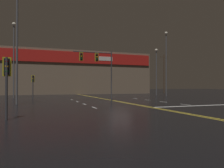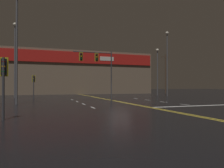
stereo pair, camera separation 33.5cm
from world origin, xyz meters
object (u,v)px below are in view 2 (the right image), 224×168
(traffic_signal_corner_southwest, at_px, (4,74))
(streetlight_far_left, at_px, (15,51))
(streetlight_near_right, at_px, (157,65))
(streetlight_far_right, at_px, (167,56))
(traffic_signal_median, at_px, (96,62))
(traffic_signal_corner_northwest, at_px, (34,81))
(streetlight_near_left, at_px, (17,34))

(traffic_signal_corner_southwest, distance_m, streetlight_far_left, 23.37)
(streetlight_near_right, xyz_separation_m, streetlight_far_right, (0.02, -3.28, 1.37))
(traffic_signal_median, bearing_deg, traffic_signal_corner_southwest, -124.03)
(traffic_signal_median, xyz_separation_m, streetlight_near_right, (15.26, 11.90, 1.22))
(traffic_signal_median, relative_size, streetlight_near_right, 0.66)
(traffic_signal_corner_southwest, relative_size, traffic_signal_corner_northwest, 0.98)
(traffic_signal_corner_northwest, xyz_separation_m, streetlight_far_left, (-2.68, 2.79, 4.57))
(streetlight_far_right, bearing_deg, traffic_signal_median, -150.56)
(traffic_signal_corner_northwest, distance_m, streetlight_far_right, 22.79)
(traffic_signal_median, distance_m, streetlight_near_left, 8.96)
(traffic_signal_corner_southwest, bearing_deg, streetlight_far_left, 93.66)
(streetlight_near_left, relative_size, streetlight_far_left, 0.96)
(traffic_signal_corner_southwest, relative_size, streetlight_far_left, 0.29)
(traffic_signal_corner_northwest, height_order, streetlight_near_right, streetlight_near_right)
(traffic_signal_corner_southwest, xyz_separation_m, streetlight_near_left, (-0.19, 10.07, 4.36))
(streetlight_near_right, bearing_deg, traffic_signal_corner_northwest, -169.76)
(streetlight_far_left, bearing_deg, traffic_signal_corner_northwest, -46.14)
(streetlight_near_right, distance_m, streetlight_far_right, 3.55)
(traffic_signal_median, height_order, streetlight_far_left, streetlight_far_left)
(streetlight_far_right, bearing_deg, streetlight_far_left, 175.31)
(traffic_signal_corner_southwest, height_order, streetlight_far_right, streetlight_far_right)
(traffic_signal_corner_southwest, xyz_separation_m, streetlight_far_right, (23.51, 20.81, 4.76))
(streetlight_near_right, height_order, streetlight_far_left, streetlight_far_left)
(traffic_signal_corner_northwest, distance_m, streetlight_near_left, 10.98)
(streetlight_near_left, distance_m, streetlight_near_right, 27.54)
(traffic_signal_corner_northwest, relative_size, streetlight_near_right, 0.37)
(traffic_signal_median, relative_size, streetlight_near_left, 0.55)
(traffic_signal_corner_northwest, relative_size, streetlight_far_left, 0.29)
(traffic_signal_median, height_order, streetlight_far_right, streetlight_far_right)
(traffic_signal_corner_northwest, xyz_separation_m, streetlight_near_left, (-1.41, -10.00, 4.31))
(traffic_signal_corner_southwest, relative_size, streetlight_near_right, 0.36)
(traffic_signal_corner_southwest, height_order, traffic_signal_corner_northwest, traffic_signal_corner_northwest)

